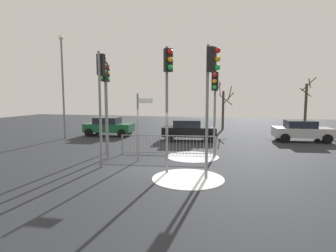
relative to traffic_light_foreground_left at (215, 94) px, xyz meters
The scene contains 17 objects.
ground_plane 4.72m from the traffic_light_foreground_left, 135.66° to the right, with size 60.00×60.00×0.00m, color #26282D.
traffic_light_foreground_left is the anchor object (origin of this frame).
traffic_light_foreground_right 3.61m from the traffic_light_foreground_left, 87.68° to the right, with size 0.53×0.40×5.04m.
traffic_light_rear_right 5.47m from the traffic_light_foreground_left, 166.10° to the right, with size 0.35×0.56×4.89m.
traffic_light_rear_left 5.80m from the traffic_light_foreground_left, behind, with size 0.47×0.46×4.92m.
traffic_light_mid_left 5.49m from the traffic_light_foreground_left, 149.31° to the right, with size 0.33×0.57×5.09m.
traffic_light_mid_right 3.59m from the traffic_light_foreground_left, 116.40° to the right, with size 0.43×0.50×5.12m.
direction_sign_post 4.00m from the traffic_light_foreground_left, 158.94° to the right, with size 0.79×0.11×3.29m.
pedestrian_guard_railing 3.67m from the traffic_light_foreground_left, behind, with size 5.09×0.77×1.07m.
car_silver_trailing 9.25m from the traffic_light_foreground_left, 52.10° to the left, with size 3.97×2.30×1.47m.
car_green_mid 11.21m from the traffic_light_foreground_left, 144.68° to the left, with size 3.91×2.15×1.47m.
car_black_near 6.49m from the traffic_light_foreground_left, 112.25° to the left, with size 3.99×2.35×1.47m.
street_lamp 12.19m from the traffic_light_foreground_left, 160.25° to the left, with size 0.36×0.36×7.56m.
bare_tree_left 12.76m from the traffic_light_foreground_left, 91.13° to the left, with size 1.84×1.85×4.56m.
bare_tree_centre 19.76m from the traffic_light_foreground_left, 66.06° to the left, with size 1.71×1.73×5.14m.
snow_patch_kerb 4.96m from the traffic_light_foreground_left, 100.04° to the right, with size 2.79×2.79×0.01m, color white.
snow_patch_island 3.43m from the traffic_light_foreground_left, behind, with size 2.73×2.73×0.01m, color white.
Camera 1 is at (3.62, -11.62, 3.17)m, focal length 29.78 mm.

